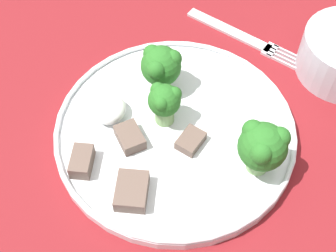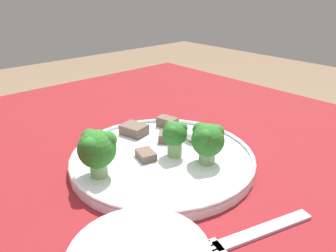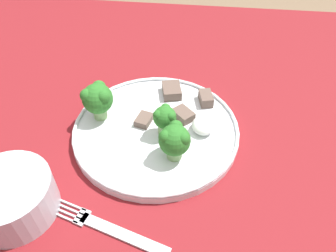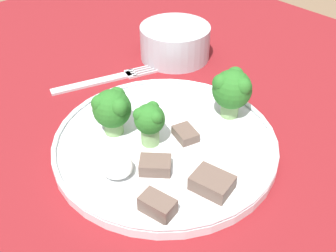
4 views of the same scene
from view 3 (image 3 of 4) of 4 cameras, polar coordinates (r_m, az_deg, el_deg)
table at (r=0.60m, az=-5.48°, el=-11.29°), size 1.13×1.00×0.71m
dinner_plate at (r=0.55m, az=-2.09°, el=-0.66°), size 0.28×0.28×0.02m
fork at (r=0.46m, az=-10.40°, el=-17.12°), size 0.07×0.18×0.00m
cream_bowl at (r=0.49m, az=-25.67°, el=-11.24°), size 0.12×0.12×0.06m
broccoli_floret_near_rim_left at (r=0.52m, az=-0.57°, el=1.36°), size 0.04×0.04×0.06m
broccoli_floret_center_left at (r=0.48m, az=1.19°, el=-2.31°), size 0.05×0.05×0.06m
broccoli_floret_back_left at (r=0.56m, az=-12.18°, el=4.72°), size 0.05×0.05×0.07m
meat_slice_front_slice at (r=0.56m, az=2.68°, el=1.99°), size 0.04×0.04×0.02m
meat_slice_middle_slice at (r=0.60m, az=6.60°, el=4.82°), size 0.04×0.03×0.02m
meat_slice_rear_slice at (r=0.61m, az=0.65°, el=6.18°), size 0.05×0.04×0.02m
meat_slice_edge_slice at (r=0.56m, az=-4.21°, el=1.09°), size 0.04×0.03×0.01m
sauce_dollop at (r=0.54m, az=6.16°, el=0.11°), size 0.04×0.04×0.02m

